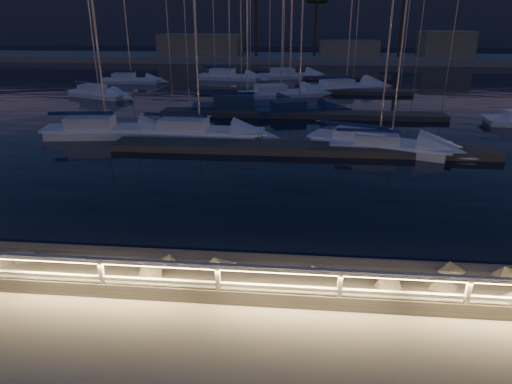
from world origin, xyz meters
TOP-DOWN VIEW (x-y plane):
  - ground at (0.00, 0.00)m, footprint 400.00×400.00m
  - harbor_water at (0.00, 31.22)m, footprint 400.00×440.00m
  - guard_rail at (-0.07, -0.00)m, footprint 44.11×0.12m
  - riprap at (1.64, 1.12)m, footprint 36.07×2.57m
  - floating_docks at (0.00, 32.50)m, footprint 22.00×36.00m
  - far_shore at (-0.12, 74.05)m, footprint 160.00×14.00m
  - palm_center at (2.00, 73.00)m, footprint 3.00×3.00m
  - distant_hills at (-22.13, 133.69)m, footprint 230.00×37.50m
  - sailboat_a at (-12.83, 18.50)m, footprint 8.26×3.52m
  - sailboat_b at (-6.72, 18.74)m, footprint 8.28×2.96m
  - sailboat_c at (5.03, 16.69)m, footprint 7.16×2.56m
  - sailboat_d at (4.40, 17.20)m, footprint 8.53×5.38m
  - sailboat_e at (-19.73, 33.43)m, footprint 6.98×4.43m
  - sailboat_g at (-4.67, 27.82)m, footprint 9.32×4.09m
  - sailboat_i at (-20.19, 43.51)m, footprint 6.97×2.57m
  - sailboat_j at (-0.37, 26.93)m, footprint 7.41×4.36m
  - sailboat_k at (-2.21, 35.29)m, footprint 8.54×4.81m
  - sailboat_l at (4.47, 40.24)m, footprint 9.12×6.00m
  - sailboat_m at (-9.08, 47.65)m, footprint 8.18×3.74m
  - sailboat_n at (-1.69, 49.84)m, footprint 8.33×4.19m

SIDE VIEW (x-z plane):
  - harbor_water at x=0.00m, z-range -1.27..-0.67m
  - floating_docks at x=0.00m, z-range -0.60..-0.20m
  - sailboat_c at x=5.03m, z-range -6.17..5.76m
  - sailboat_d at x=4.40m, z-range -7.21..6.84m
  - sailboat_j at x=-0.37m, z-range -6.30..5.93m
  - sailboat_e at x=-19.73m, z-range -6.00..5.65m
  - sailboat_i at x=-20.19m, z-range -6.02..5.67m
  - sailboat_k at x=-2.21m, z-range -7.16..6.83m
  - sailboat_l at x=4.47m, z-range -7.72..7.39m
  - sailboat_n at x=-1.69m, z-range -6.99..6.69m
  - sailboat_b at x=-6.72m, z-range -7.08..6.79m
  - sailboat_g at x=-4.67m, z-range -7.80..7.52m
  - riprap at x=1.64m, z-range -0.78..0.51m
  - sailboat_m at x=-9.08m, z-range -6.90..6.64m
  - sailboat_a at x=-12.83m, z-range -6.98..6.73m
  - ground at x=0.00m, z-range 0.00..0.00m
  - far_shore at x=-0.12m, z-range -2.31..2.89m
  - guard_rail at x=-0.07m, z-range 0.24..1.30m
  - distant_hills at x=-22.13m, z-range -4.26..13.74m
  - palm_center at x=2.00m, z-range 3.93..13.63m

